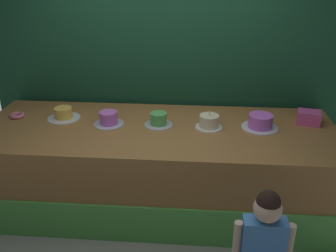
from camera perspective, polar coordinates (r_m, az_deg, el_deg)
name	(u,v)px	position (r m, az deg, el deg)	size (l,w,h in m)	color
ground_plane	(152,242)	(3.49, -2.56, -17.60)	(12.00, 12.00, 0.00)	gray
stage_platform	(158,166)	(3.75, -1.52, -6.29)	(3.49, 1.29, 0.86)	#9E6B38
curtain_backdrop	(164,56)	(4.07, -0.57, 10.85)	(3.93, 0.08, 2.77)	#19472D
child_figure	(264,238)	(2.60, 14.70, -16.57)	(0.40, 0.18, 1.03)	#3F4C8C
pink_box	(309,117)	(3.88, 21.13, 1.25)	(0.22, 0.16, 0.13)	#E554A3
donut	(17,115)	(4.09, -22.49, 1.54)	(0.15, 0.15, 0.04)	pink
cake_far_left	(64,114)	(3.89, -16.00, 1.81)	(0.33, 0.33, 0.16)	silver
cake_left	(109,119)	(3.65, -9.27, 1.12)	(0.30, 0.30, 0.17)	silver
cake_center	(159,120)	(3.59, -1.49, 0.97)	(0.28, 0.28, 0.13)	silver
cake_right	(209,122)	(3.55, 6.43, 0.67)	(0.26, 0.26, 0.18)	white
cake_far_right	(260,122)	(3.63, 14.23, 0.62)	(0.35, 0.35, 0.14)	silver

